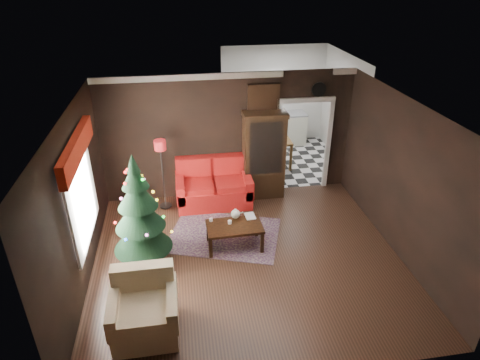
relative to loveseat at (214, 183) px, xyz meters
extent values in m
plane|color=black|center=(0.40, -2.05, -0.50)|extent=(5.50, 5.50, 0.00)
plane|color=white|center=(0.40, -2.05, 2.30)|extent=(5.50, 5.50, 0.00)
plane|color=black|center=(0.40, 0.45, 0.90)|extent=(5.50, 0.00, 5.50)
plane|color=black|center=(0.40, -4.55, 0.90)|extent=(5.50, 0.00, 5.50)
plane|color=black|center=(-2.35, -2.05, 0.90)|extent=(0.00, 5.50, 5.50)
plane|color=black|center=(3.15, -2.05, 0.90)|extent=(0.00, 5.50, 5.50)
cube|color=white|center=(-2.31, -1.85, 0.95)|extent=(0.05, 1.60, 1.40)
cube|color=maroon|center=(-2.23, -1.85, 1.77)|extent=(0.12, 2.10, 0.35)
plane|color=white|center=(2.10, 1.95, -0.50)|extent=(3.00, 3.00, 0.00)
cube|color=white|center=(2.10, 3.40, 1.20)|extent=(0.70, 0.06, 0.70)
cube|color=#5F3F55|center=(0.07, -1.26, -0.49)|extent=(2.48, 2.12, 0.01)
cylinder|color=silver|center=(-0.20, -1.43, 0.00)|extent=(0.08, 0.08, 0.05)
cylinder|color=white|center=(0.14, -1.57, 0.01)|extent=(0.10, 0.10, 0.06)
imported|color=gray|center=(0.46, -1.40, 0.10)|extent=(0.19, 0.03, 0.25)
cylinder|color=white|center=(2.35, 0.40, 1.88)|extent=(0.32, 0.32, 0.06)
cube|color=#A37246|center=(1.15, 0.41, 1.75)|extent=(0.62, 0.05, 0.52)
cube|color=silver|center=(2.10, 3.15, -0.05)|extent=(1.80, 0.60, 0.90)
camera|label=1|loc=(-0.67, -7.94, 4.27)|focal=30.91mm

